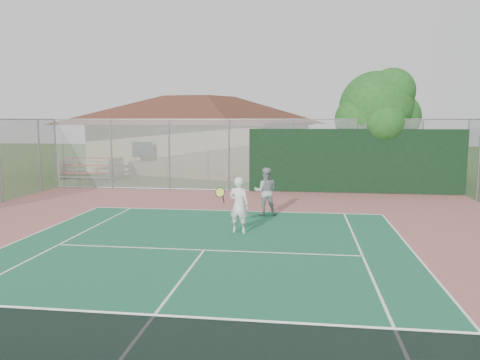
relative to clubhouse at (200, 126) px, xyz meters
name	(u,v)px	position (x,y,z in m)	size (l,w,h in m)	color
tennis_net	(101,348)	(4.41, -26.03, -2.55)	(11.85, 0.08, 1.10)	gray
back_fence	(293,158)	(6.51, -9.05, -1.40)	(20.08, 0.11, 3.53)	gray
side_fence_left	(0,161)	(-5.59, -13.53, -1.32)	(0.08, 9.00, 3.50)	gray
clubhouse	(200,126)	(0.00, 0.00, 0.00)	(16.18, 13.18, 6.04)	tan
bleachers	(91,168)	(-5.56, -5.11, -2.42)	(3.32, 2.08, 1.21)	#AA2A27
tree	(378,111)	(10.62, -7.51, 0.85)	(4.28, 4.05, 5.96)	#331F12
player_white_front	(239,205)	(5.05, -17.57, -2.19)	(1.05, 0.69, 1.73)	white
player_grey_back	(265,192)	(5.64, -14.71, -2.20)	(0.90, 0.74, 1.73)	#9D9FA2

